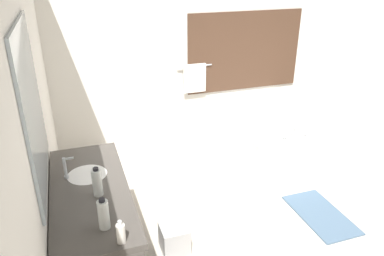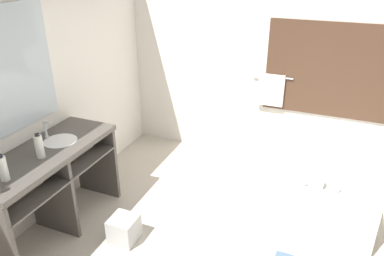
# 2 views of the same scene
# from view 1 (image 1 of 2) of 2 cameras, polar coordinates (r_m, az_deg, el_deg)

# --- Properties ---
(ground_plane) EXTENTS (16.00, 16.00, 0.00)m
(ground_plane) POSITION_cam_1_polar(r_m,az_deg,el_deg) (4.06, 14.89, -14.44)
(ground_plane) COLOR beige
(ground_plane) RESTS_ON ground
(wall_back_with_blinds) EXTENTS (7.40, 0.13, 2.70)m
(wall_back_with_blinds) POSITION_cam_1_polar(r_m,az_deg,el_deg) (5.28, 3.43, 11.93)
(wall_back_with_blinds) COLOR white
(wall_back_with_blinds) RESTS_ON ground_plane
(wall_left_with_mirror) EXTENTS (0.08, 7.40, 2.70)m
(wall_left_with_mirror) POSITION_cam_1_polar(r_m,az_deg,el_deg) (2.81, -23.10, -1.56)
(wall_left_with_mirror) COLOR white
(wall_left_with_mirror) RESTS_ON ground_plane
(vanity_counter) EXTENTS (0.58, 1.46, 0.90)m
(vanity_counter) POSITION_cam_1_polar(r_m,az_deg,el_deg) (3.13, -14.81, -12.45)
(vanity_counter) COLOR #4C4742
(vanity_counter) RESTS_ON ground_plane
(sink_faucet) EXTENTS (0.09, 0.04, 0.18)m
(sink_faucet) POSITION_cam_1_polar(r_m,az_deg,el_deg) (3.12, -18.71, -5.84)
(sink_faucet) COLOR silver
(sink_faucet) RESTS_ON vanity_counter
(bathtub) EXTENTS (1.03, 1.50, 0.71)m
(bathtub) POSITION_cam_1_polar(r_m,az_deg,el_deg) (5.13, 11.11, -0.98)
(bathtub) COLOR white
(bathtub) RESTS_ON ground_plane
(water_bottle_1) EXTENTS (0.07, 0.07, 0.22)m
(water_bottle_1) POSITION_cam_1_polar(r_m,az_deg,el_deg) (2.51, -13.33, -12.67)
(water_bottle_1) COLOR silver
(water_bottle_1) RESTS_ON vanity_counter
(water_bottle_2) EXTENTS (0.07, 0.07, 0.23)m
(water_bottle_2) POSITION_cam_1_polar(r_m,az_deg,el_deg) (2.84, -14.25, -8.01)
(water_bottle_2) COLOR silver
(water_bottle_2) RESTS_ON vanity_counter
(soap_dispenser) EXTENTS (0.06, 0.06, 0.16)m
(soap_dispenser) POSITION_cam_1_polar(r_m,az_deg,el_deg) (2.41, -10.80, -15.45)
(soap_dispenser) COLOR white
(soap_dispenser) RESTS_ON vanity_counter
(waste_bin) EXTENTS (0.25, 0.25, 0.26)m
(waste_bin) POSITION_cam_1_polar(r_m,az_deg,el_deg) (3.62, -2.71, -16.42)
(waste_bin) COLOR #B2B2B2
(waste_bin) RESTS_ON ground_plane
(bath_mat) EXTENTS (0.45, 0.82, 0.02)m
(bath_mat) POSITION_cam_1_polar(r_m,az_deg,el_deg) (4.30, 19.00, -12.36)
(bath_mat) COLOR slate
(bath_mat) RESTS_ON ground_plane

